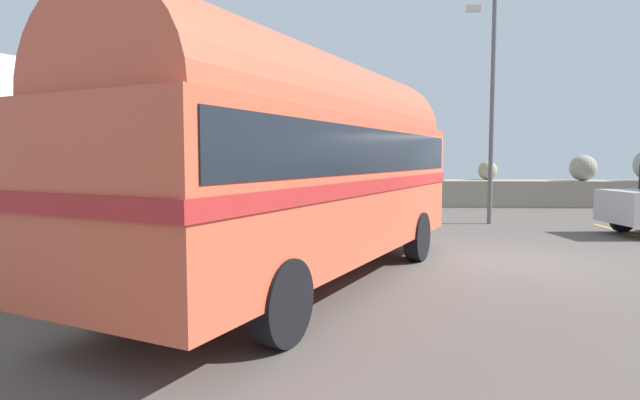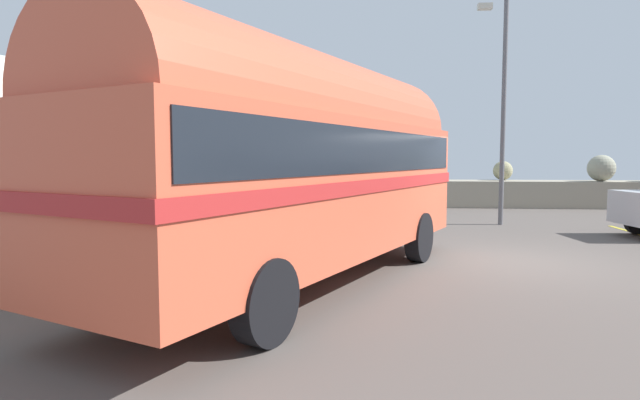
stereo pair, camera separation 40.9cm
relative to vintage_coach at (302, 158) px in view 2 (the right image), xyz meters
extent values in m
cube|color=#554D48|center=(3.82, 2.13, -2.04)|extent=(32.00, 26.00, 0.02)
cube|color=gray|center=(3.82, 13.93, -1.50)|extent=(31.36, 1.80, 1.10)
sphere|color=gray|center=(-8.97, 13.59, -0.56)|extent=(0.78, 0.78, 0.78)
sphere|color=#A3978A|center=(-5.54, 14.04, -0.59)|extent=(0.72, 0.72, 0.72)
cube|color=gray|center=(-2.37, 14.15, -0.48)|extent=(1.18, 1.08, 0.95)
cube|color=#A38F8A|center=(0.97, 13.68, -0.45)|extent=(1.04, 0.91, 1.00)
sphere|color=gray|center=(3.34, 14.46, -0.29)|extent=(1.31, 1.31, 1.31)
sphere|color=gray|center=(6.75, 14.45, -0.55)|extent=(0.81, 0.81, 0.81)
sphere|color=gray|center=(10.39, 13.60, -0.42)|extent=(1.06, 1.06, 1.06)
cylinder|color=black|center=(0.03, 2.82, -1.55)|extent=(0.64, 0.99, 0.96)
cylinder|color=black|center=(2.05, 1.94, -1.55)|extent=(0.64, 0.99, 0.96)
cylinder|color=black|center=(-2.06, -1.95, -1.55)|extent=(0.64, 0.99, 0.96)
cylinder|color=black|center=(-0.04, -2.83, -1.55)|extent=(0.64, 0.99, 0.96)
cube|color=#D25639|center=(0.00, 0.00, -0.48)|extent=(5.57, 8.66, 2.10)
cylinder|color=#D25639|center=(0.00, 0.00, 0.57)|extent=(5.25, 8.27, 2.20)
cube|color=#B02726|center=(0.00, 0.00, -0.42)|extent=(5.65, 8.75, 0.20)
cube|color=black|center=(0.00, 0.00, 0.10)|extent=(5.47, 8.36, 0.64)
cube|color=silver|center=(1.71, 3.91, -1.35)|extent=(2.15, 1.06, 0.28)
cylinder|color=black|center=(-3.99, 4.40, -1.55)|extent=(0.69, 0.98, 0.96)
cylinder|color=black|center=(-2.03, 3.39, -1.55)|extent=(0.69, 0.98, 0.96)
cube|color=silver|center=(-4.20, 1.58, -0.48)|extent=(5.99, 8.57, 2.10)
cylinder|color=silver|center=(-4.20, 1.58, 0.57)|extent=(5.65, 8.17, 2.20)
cube|color=#B1281C|center=(-4.20, 1.58, -0.42)|extent=(6.07, 8.66, 0.20)
cube|color=black|center=(-4.20, 1.58, 0.10)|extent=(5.86, 8.28, 0.64)
cube|color=silver|center=(-2.24, 5.37, -1.35)|extent=(2.10, 1.19, 0.28)
cylinder|color=black|center=(8.20, 6.21, -1.72)|extent=(0.64, 0.26, 0.62)
cylinder|color=#5B5B60|center=(5.06, 7.86, 1.37)|extent=(0.14, 0.14, 6.84)
cube|color=beige|center=(4.63, 8.74, 4.69)|extent=(0.44, 0.24, 0.18)
camera|label=1|loc=(0.65, -8.25, 0.00)|focal=29.11mm
camera|label=2|loc=(1.06, -8.22, 0.00)|focal=29.11mm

